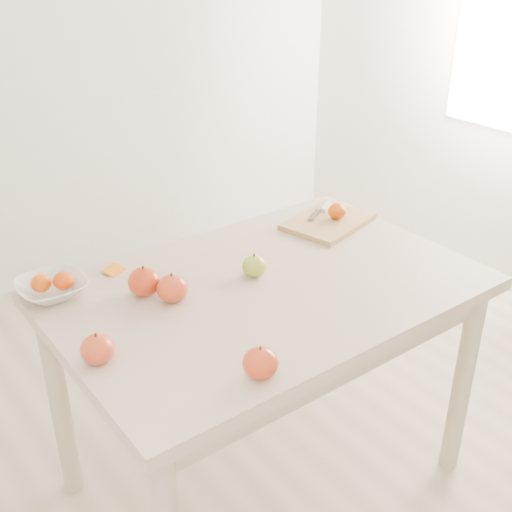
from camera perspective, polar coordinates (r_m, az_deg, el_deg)
ground at (r=2.31m, az=0.78°, el=-18.86°), size 3.50×3.50×0.00m
table at (r=1.89m, az=0.91°, el=-5.11°), size 1.20×0.80×0.75m
cutting_board at (r=2.22m, az=6.40°, el=3.03°), size 0.33×0.28×0.02m
board_tangerine at (r=2.21m, az=7.20°, el=3.99°), size 0.06×0.06×0.05m
fruit_bowl at (r=1.86m, az=-17.68°, el=-2.73°), size 0.19×0.19×0.05m
bowl_tangerine_near at (r=1.85m, az=-18.58°, el=-2.30°), size 0.06×0.06×0.05m
bowl_tangerine_far at (r=1.85m, az=-16.74°, el=-2.10°), size 0.06×0.06×0.05m
orange_peel_a at (r=1.95m, az=-12.54°, el=-1.33°), size 0.07×0.07×0.01m
orange_peel_b at (r=1.93m, az=-10.20°, el=-1.37°), size 0.05×0.04×0.01m
paring_knife at (r=2.28m, az=6.10°, el=4.27°), size 0.16×0.09×0.01m
apple_green at (r=1.87m, az=-0.16°, el=-0.88°), size 0.07×0.07×0.06m
apple_red_b at (r=1.76m, az=-7.46°, el=-2.88°), size 0.09×0.09×0.08m
apple_red_d at (r=1.56m, az=-13.91°, el=-8.03°), size 0.08×0.08×0.07m
apple_red_c at (r=1.47m, az=0.38°, el=-9.50°), size 0.08×0.08×0.07m
apple_red_a at (r=1.80m, az=-9.91°, el=-2.26°), size 0.09×0.09×0.08m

